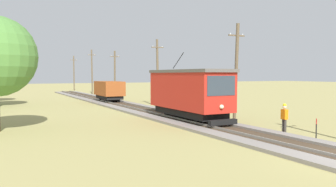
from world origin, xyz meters
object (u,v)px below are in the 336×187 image
(utility_pole_horizon, at_px, (74,73))
(track_worker, at_px, (284,117))
(utility_pole_far, at_px, (115,74))
(freight_car, at_px, (109,90))
(utility_pole_mid, at_px, (158,72))
(trackside_signal_marker, at_px, (316,129))
(utility_pole_near_tram, at_px, (236,72))
(red_tram, at_px, (189,92))
(utility_pole_distant, at_px, (92,71))

(utility_pole_horizon, relative_size, track_worker, 4.21)
(utility_pole_far, bearing_deg, freight_car, -113.38)
(utility_pole_mid, relative_size, utility_pole_horizon, 0.96)
(utility_pole_far, height_order, trackside_signal_marker, utility_pole_far)
(freight_car, distance_m, utility_pole_far, 8.06)
(utility_pole_near_tram, distance_m, utility_pole_mid, 13.38)
(trackside_signal_marker, bearing_deg, utility_pole_horizon, 89.18)
(utility_pole_horizon, bearing_deg, utility_pole_far, -90.00)
(red_tram, height_order, track_worker, red_tram)
(freight_car, height_order, utility_pole_horizon, utility_pole_horizon)
(trackside_signal_marker, bearing_deg, utility_pole_distant, 88.92)
(red_tram, distance_m, utility_pole_mid, 12.38)
(utility_pole_near_tram, distance_m, trackside_signal_marker, 8.44)
(utility_pole_mid, xyz_separation_m, track_worker, (-0.71, -18.81, -2.73))
(utility_pole_distant, relative_size, track_worker, 4.41)
(utility_pole_mid, xyz_separation_m, trackside_signal_marker, (-0.91, -21.21, -3.05))
(red_tram, distance_m, track_worker, 7.41)
(red_tram, relative_size, trackside_signal_marker, 7.24)
(trackside_signal_marker, distance_m, track_worker, 2.44)
(utility_pole_mid, xyz_separation_m, utility_pole_far, (0.00, 14.49, -0.18))
(utility_pole_mid, bearing_deg, utility_pole_near_tram, -90.00)
(trackside_signal_marker, relative_size, track_worker, 0.66)
(utility_pole_horizon, bearing_deg, freight_car, -95.05)
(utility_pole_mid, relative_size, track_worker, 4.05)
(utility_pole_distant, height_order, utility_pole_horizon, utility_pole_distant)
(trackside_signal_marker, height_order, track_worker, track_worker)
(utility_pole_near_tram, bearing_deg, track_worker, -97.44)
(red_tram, distance_m, trackside_signal_marker, 9.69)
(utility_pole_horizon, bearing_deg, utility_pole_mid, -90.00)
(freight_car, height_order, utility_pole_distant, utility_pole_distant)
(utility_pole_far, height_order, track_worker, utility_pole_far)
(utility_pole_distant, relative_size, utility_pole_horizon, 1.05)
(red_tram, xyz_separation_m, utility_pole_horizon, (3.10, 54.29, 1.66))
(utility_pole_mid, xyz_separation_m, utility_pole_distant, (0.00, 27.25, 0.32))
(utility_pole_far, xyz_separation_m, utility_pole_distant, (0.00, 12.76, 0.50))
(utility_pole_mid, distance_m, trackside_signal_marker, 21.45)
(freight_car, bearing_deg, track_worker, -84.76)
(utility_pole_mid, bearing_deg, freight_car, 112.97)
(utility_pole_near_tram, bearing_deg, utility_pole_mid, 90.00)
(freight_car, height_order, utility_pole_far, utility_pole_far)
(utility_pole_mid, bearing_deg, utility_pole_far, 90.00)
(utility_pole_far, distance_m, utility_pole_horizon, 27.90)
(utility_pole_near_tram, bearing_deg, utility_pole_horizon, 90.00)
(freight_car, xyz_separation_m, track_worker, (2.39, -26.12, -0.57))
(utility_pole_distant, bearing_deg, trackside_signal_marker, -91.08)
(red_tram, xyz_separation_m, freight_car, (-0.00, 19.21, -0.64))
(utility_pole_mid, height_order, utility_pole_distant, utility_pole_distant)
(utility_pole_near_tram, relative_size, utility_pole_mid, 0.99)
(red_tram, xyz_separation_m, track_worker, (2.39, -6.91, -1.21))
(utility_pole_mid, height_order, utility_pole_far, utility_pole_mid)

